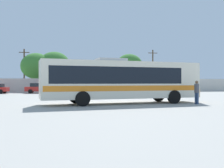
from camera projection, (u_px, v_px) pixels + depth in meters
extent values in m
plane|color=#A3A099|center=(92.00, 97.00, 30.08)|extent=(300.00, 300.00, 0.00)
cube|color=beige|center=(84.00, 85.00, 44.03)|extent=(80.00, 0.30, 2.30)
cube|color=silver|center=(122.00, 80.00, 19.99)|extent=(12.56, 4.36, 2.77)
cube|color=black|center=(115.00, 76.00, 19.79)|extent=(10.37, 4.06, 1.22)
cube|color=orange|center=(122.00, 88.00, 19.99)|extent=(12.32, 4.34, 0.39)
cube|color=#19212D|center=(190.00, 74.00, 21.97)|extent=(0.38, 2.28, 1.44)
cube|color=orange|center=(190.00, 93.00, 21.98)|extent=(0.43, 2.48, 0.66)
cube|color=#B2B2B2|center=(111.00, 60.00, 19.68)|extent=(2.38, 1.71, 0.24)
cylinder|color=black|center=(158.00, 95.00, 22.38)|extent=(1.07, 0.45, 1.04)
cylinder|color=black|center=(174.00, 97.00, 20.06)|extent=(1.07, 0.45, 1.04)
cylinder|color=black|center=(76.00, 97.00, 20.07)|extent=(1.07, 0.45, 1.04)
cylinder|color=black|center=(83.00, 99.00, 17.75)|extent=(1.07, 0.45, 1.04)
cylinder|color=#33476B|center=(196.00, 98.00, 19.61)|extent=(0.16, 0.16, 0.86)
cylinder|color=#33476B|center=(198.00, 98.00, 19.49)|extent=(0.16, 0.16, 0.86)
cylinder|color=#4C4C51|center=(197.00, 88.00, 19.55)|extent=(0.49, 0.49, 0.68)
sphere|color=brown|center=(197.00, 82.00, 19.54)|extent=(0.23, 0.23, 0.23)
cylinder|color=black|center=(1.00, 92.00, 37.24)|extent=(0.65, 0.26, 0.64)
cylinder|color=black|center=(4.00, 91.00, 38.99)|extent=(0.65, 0.26, 0.64)
cube|color=red|center=(40.00, 89.00, 39.37)|extent=(4.53, 1.92, 0.67)
cube|color=black|center=(39.00, 85.00, 39.33)|extent=(2.51, 1.72, 0.55)
cylinder|color=black|center=(50.00, 91.00, 40.52)|extent=(0.65, 0.24, 0.64)
cylinder|color=black|center=(50.00, 91.00, 38.79)|extent=(0.65, 0.24, 0.64)
cylinder|color=black|center=(32.00, 91.00, 39.96)|extent=(0.65, 0.24, 0.64)
cylinder|color=black|center=(30.00, 91.00, 38.23)|extent=(0.65, 0.24, 0.64)
cube|color=black|center=(80.00, 89.00, 40.18)|extent=(4.36, 1.94, 0.61)
cube|color=black|center=(81.00, 85.00, 40.22)|extent=(2.42, 1.73, 0.50)
cylinder|color=black|center=(71.00, 91.00, 39.04)|extent=(0.65, 0.24, 0.64)
cylinder|color=black|center=(71.00, 91.00, 40.76)|extent=(0.65, 0.24, 0.64)
cylinder|color=black|center=(89.00, 91.00, 39.59)|extent=(0.65, 0.24, 0.64)
cylinder|color=black|center=(88.00, 91.00, 41.32)|extent=(0.65, 0.24, 0.64)
cylinder|color=#4C3823|center=(153.00, 70.00, 50.07)|extent=(0.24, 0.24, 7.94)
cube|color=#473321|center=(153.00, 53.00, 50.05)|extent=(1.80, 0.19, 0.12)
cylinder|color=#4C3823|center=(24.00, 70.00, 45.86)|extent=(0.24, 0.24, 7.58)
cube|color=#473321|center=(24.00, 52.00, 45.84)|extent=(1.80, 0.12, 0.12)
cylinder|color=brown|center=(36.00, 84.00, 46.67)|extent=(0.32, 0.32, 2.67)
ellipsoid|color=#38752D|center=(36.00, 66.00, 46.65)|extent=(5.50, 5.50, 4.67)
cylinder|color=brown|center=(54.00, 84.00, 47.69)|extent=(0.32, 0.32, 2.82)
ellipsoid|color=#38752D|center=(54.00, 65.00, 47.67)|extent=(5.77, 5.77, 4.91)
cylinder|color=brown|center=(129.00, 83.00, 49.43)|extent=(0.32, 0.32, 3.20)
ellipsoid|color=#38752D|center=(129.00, 65.00, 49.41)|extent=(4.99, 4.99, 4.24)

